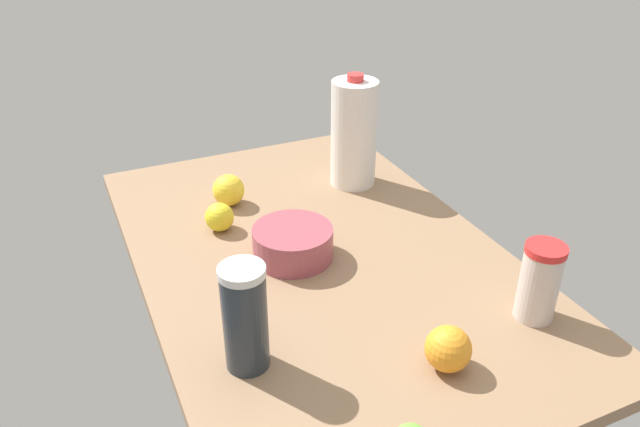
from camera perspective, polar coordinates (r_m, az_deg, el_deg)
The scene contains 8 objects.
countertop at distance 137.57cm, azimuth 0.00°, elevation -4.17°, with size 120.00×76.00×3.00cm, color #8D6D4F.
mixing_bowl at distance 133.83cm, azimuth -2.50°, elevation -2.71°, with size 17.35×17.35×6.99cm, color #9A4652.
tumbler_cup at distance 121.40cm, azimuth 19.43°, elevation -5.92°, with size 7.51×7.51×15.58cm.
milk_jug at distance 161.21cm, azimuth 3.11°, elevation 7.32°, with size 11.83×11.83×29.54cm.
shaker_bottle at distance 103.86cm, azimuth -6.87°, elevation -9.43°, with size 7.72×7.72×19.77cm.
lemon_loose at distance 155.73cm, azimuth -8.36°, elevation 2.13°, with size 7.91×7.91×7.91cm, color yellow.
orange_by_jug at distance 108.50cm, azimuth 11.64°, elevation -12.02°, with size 7.94×7.94×7.94cm, color orange.
lemon_near_front at distance 145.40cm, azimuth -9.18°, elevation -0.33°, with size 6.70×6.70×6.70cm, color yellow.
Camera 1 is at (-104.17, 47.26, 77.93)cm, focal length 35.00 mm.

